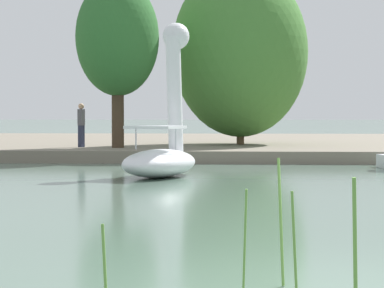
{
  "coord_description": "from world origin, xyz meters",
  "views": [
    {
      "loc": [
        -1.31,
        -7.63,
        1.78
      ],
      "look_at": [
        -2.87,
        15.48,
        0.9
      ],
      "focal_mm": 71.25,
      "sensor_mm": 36.0,
      "label": 1
    }
  ],
  "objects_px": {
    "swan_boat": "(163,141)",
    "person_on_path": "(81,124)",
    "tree_willow_overhanging": "(241,51)",
    "tree_broadleaf_left": "(118,38)"
  },
  "relations": [
    {
      "from": "swan_boat",
      "to": "person_on_path",
      "type": "distance_m",
      "value": 10.06
    },
    {
      "from": "person_on_path",
      "to": "tree_willow_overhanging",
      "type": "bearing_deg",
      "value": 27.91
    },
    {
      "from": "tree_willow_overhanging",
      "to": "person_on_path",
      "type": "bearing_deg",
      "value": -152.09
    },
    {
      "from": "tree_willow_overhanging",
      "to": "person_on_path",
      "type": "height_order",
      "value": "tree_willow_overhanging"
    },
    {
      "from": "tree_broadleaf_left",
      "to": "person_on_path",
      "type": "relative_size",
      "value": 3.78
    },
    {
      "from": "tree_willow_overhanging",
      "to": "tree_broadleaf_left",
      "type": "height_order",
      "value": "tree_willow_overhanging"
    },
    {
      "from": "swan_boat",
      "to": "tree_willow_overhanging",
      "type": "xyz_separation_m",
      "value": [
        2.2,
        12.53,
        3.62
      ]
    },
    {
      "from": "swan_boat",
      "to": "tree_willow_overhanging",
      "type": "relative_size",
      "value": 0.52
    },
    {
      "from": "swan_boat",
      "to": "tree_broadleaf_left",
      "type": "height_order",
      "value": "tree_broadleaf_left"
    },
    {
      "from": "tree_broadleaf_left",
      "to": "person_on_path",
      "type": "distance_m",
      "value": 3.83
    }
  ]
}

